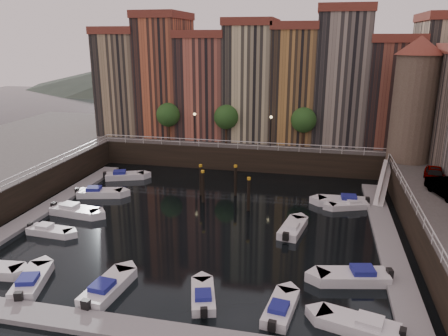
% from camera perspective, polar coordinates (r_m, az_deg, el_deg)
% --- Properties ---
extents(ground, '(200.00, 200.00, 0.00)m').
position_cam_1_polar(ground, '(41.81, -2.38, -6.68)').
color(ground, black).
rests_on(ground, ground).
extents(quay_far, '(80.00, 20.00, 3.00)m').
position_cam_1_polar(quay_far, '(65.61, 3.44, 3.36)').
color(quay_far, black).
rests_on(quay_far, ground).
extents(dock_left, '(2.00, 28.00, 0.35)m').
position_cam_1_polar(dock_left, '(47.51, -22.03, -4.79)').
color(dock_left, gray).
rests_on(dock_left, ground).
extents(dock_right, '(2.00, 28.00, 0.35)m').
position_cam_1_polar(dock_right, '(40.09, 20.48, -8.59)').
color(dock_right, gray).
rests_on(dock_right, ground).
extents(dock_near, '(30.00, 2.00, 0.35)m').
position_cam_1_polar(dock_near, '(27.77, -11.99, -19.89)').
color(dock_near, gray).
rests_on(dock_near, ground).
extents(mountains, '(145.00, 100.00, 18.00)m').
position_cam_1_polar(mountains, '(147.55, 9.56, 13.08)').
color(mountains, '#2D382D').
rests_on(mountains, ground).
extents(far_terrace, '(48.70, 10.30, 17.50)m').
position_cam_1_polar(far_terrace, '(61.19, 6.33, 11.31)').
color(far_terrace, '#998361').
rests_on(far_terrace, quay_far).
extents(corner_tower, '(5.20, 5.20, 13.80)m').
position_cam_1_polar(corner_tower, '(52.90, 23.60, 8.38)').
color(corner_tower, '#6B5B4C').
rests_on(corner_tower, quay_right).
extents(promenade_trees, '(21.20, 3.20, 5.20)m').
position_cam_1_polar(promenade_trees, '(57.29, 0.94, 6.64)').
color(promenade_trees, black).
rests_on(promenade_trees, quay_far).
extents(street_lamps, '(10.36, 0.36, 4.18)m').
position_cam_1_polar(street_lamps, '(56.39, 1.06, 5.76)').
color(street_lamps, black).
rests_on(street_lamps, quay_far).
extents(railings, '(36.08, 34.04, 0.52)m').
position_cam_1_polar(railings, '(44.98, -0.85, 0.17)').
color(railings, white).
rests_on(railings, ground).
extents(gangway, '(2.78, 8.32, 3.73)m').
position_cam_1_polar(gangway, '(49.79, 20.14, -1.49)').
color(gangway, white).
rests_on(gangway, ground).
extents(mooring_pilings, '(6.17, 4.30, 3.78)m').
position_cam_1_polar(mooring_pilings, '(45.79, -0.33, -2.33)').
color(mooring_pilings, black).
rests_on(mooring_pilings, ground).
extents(boat_left_1, '(4.24, 1.75, 0.96)m').
position_cam_1_polar(boat_left_1, '(41.54, -21.85, -7.61)').
color(boat_left_1, silver).
rests_on(boat_left_1, ground).
extents(boat_left_2, '(5.23, 2.36, 1.18)m').
position_cam_1_polar(boat_left_2, '(45.02, -18.92, -5.32)').
color(boat_left_2, silver).
rests_on(boat_left_2, ground).
extents(boat_left_3, '(5.13, 2.93, 1.15)m').
position_cam_1_polar(boat_left_3, '(49.37, -16.01, -3.13)').
color(boat_left_3, silver).
rests_on(boat_left_3, ground).
extents(boat_left_4, '(4.94, 3.30, 1.12)m').
position_cam_1_polar(boat_left_4, '(54.68, -12.93, -0.99)').
color(boat_left_4, silver).
rests_on(boat_left_4, ground).
extents(boat_right_0, '(5.07, 2.96, 1.13)m').
position_cam_1_polar(boat_right_0, '(28.30, 17.36, -19.05)').
color(boat_right_0, silver).
rests_on(boat_right_0, ground).
extents(boat_right_1, '(5.35, 2.87, 1.20)m').
position_cam_1_polar(boat_right_1, '(32.98, 16.69, -13.43)').
color(boat_right_1, silver).
rests_on(boat_right_1, ground).
extents(boat_right_3, '(4.20, 2.80, 0.95)m').
position_cam_1_polar(boat_right_3, '(46.00, 16.04, -4.69)').
color(boat_right_3, silver).
rests_on(boat_right_3, ground).
extents(boat_right_4, '(5.15, 2.12, 1.17)m').
position_cam_1_polar(boat_right_4, '(46.64, 15.32, -4.23)').
color(boat_right_4, silver).
rests_on(boat_right_4, ground).
extents(boat_near_0, '(2.93, 4.87, 1.09)m').
position_cam_1_polar(boat_near_0, '(33.95, -23.87, -13.38)').
color(boat_near_0, silver).
rests_on(boat_near_0, ground).
extents(boat_near_1, '(2.27, 5.13, 1.16)m').
position_cam_1_polar(boat_near_1, '(31.43, -15.03, -14.92)').
color(boat_near_1, silver).
rests_on(boat_near_1, ground).
extents(boat_near_2, '(2.58, 4.25, 0.95)m').
position_cam_1_polar(boat_near_2, '(29.75, -2.76, -16.43)').
color(boat_near_2, silver).
rests_on(boat_near_2, ground).
extents(boat_near_3, '(2.16, 4.45, 1.00)m').
position_cam_1_polar(boat_near_3, '(28.78, 7.37, -17.79)').
color(boat_near_3, silver).
rests_on(boat_near_3, ground).
extents(car_a, '(2.50, 4.66, 1.51)m').
position_cam_1_polar(car_a, '(46.81, 25.76, -0.91)').
color(car_a, gray).
rests_on(car_a, quay_right).
extents(car_b, '(3.04, 5.13, 1.60)m').
position_cam_1_polar(car_b, '(43.00, 27.18, -2.51)').
color(car_b, gray).
rests_on(car_b, quay_right).
extents(boat_extra_249, '(2.53, 4.86, 1.09)m').
position_cam_1_polar(boat_extra_249, '(39.42, 8.94, -7.80)').
color(boat_extra_249, silver).
rests_on(boat_extra_249, ground).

